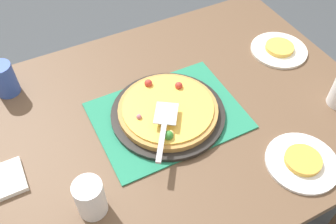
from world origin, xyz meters
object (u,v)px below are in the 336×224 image
object	(u,v)px
napkin_stack	(3,181)
cup_far	(4,79)
pizza_pan	(168,113)
pizza	(168,109)
plate_near_left	(302,162)
served_slice_right	(280,47)
plate_far_right	(279,50)
cup_near	(90,198)
pizza_server	(164,125)
served_slice_left	(303,160)

from	to	relation	value
napkin_stack	cup_far	bearing A→B (deg)	-103.58
pizza_pan	pizza	bearing A→B (deg)	14.28
pizza	napkin_stack	size ratio (longest dim) A/B	2.75
plate_near_left	served_slice_right	bearing A→B (deg)	-120.82
pizza_pan	served_slice_right	size ratio (longest dim) A/B	3.45
plate_far_right	napkin_stack	bearing A→B (deg)	5.95
served_slice_right	cup_far	world-z (taller)	cup_far
plate_far_right	plate_near_left	bearing A→B (deg)	59.18
pizza	cup_near	distance (m)	0.39
plate_near_left	pizza_server	distance (m)	0.43
pizza_pan	served_slice_right	distance (m)	0.55
plate_far_right	pizza	bearing A→B (deg)	10.75
served_slice_left	plate_far_right	bearing A→B (deg)	-120.82
plate_far_right	served_slice_left	xyz separation A→B (m)	(0.27, 0.45, 0.01)
cup_far	pizza	bearing A→B (deg)	141.36
pizza_pan	served_slice_right	xyz separation A→B (m)	(-0.54, -0.10, 0.01)
pizza_server	napkin_stack	world-z (taller)	pizza_server
plate_near_left	cup_far	world-z (taller)	cup_far
pizza_server	cup_far	bearing A→B (deg)	-48.07
cup_near	napkin_stack	bearing A→B (deg)	-44.04
served_slice_right	cup_far	xyz separation A→B (m)	(0.99, -0.26, 0.04)
pizza_server	pizza_pan	bearing A→B (deg)	-123.76
plate_far_right	pizza_server	xyz separation A→B (m)	(0.60, 0.18, 0.07)
plate_near_left	plate_far_right	xyz separation A→B (m)	(-0.27, -0.45, 0.00)
plate_far_right	pizza_server	size ratio (longest dim) A/B	1.02
cup_far	plate_near_left	bearing A→B (deg)	135.51
cup_near	cup_far	xyz separation A→B (m)	(0.11, -0.57, 0.00)
cup_near	napkin_stack	size ratio (longest dim) A/B	1.00
cup_near	served_slice_right	bearing A→B (deg)	-160.58
pizza	served_slice_left	distance (m)	0.45
pizza_pan	napkin_stack	size ratio (longest dim) A/B	3.17
plate_far_right	napkin_stack	world-z (taller)	napkin_stack
pizza	served_slice_left	xyz separation A→B (m)	(-0.27, 0.35, -0.02)
served_slice_right	pizza_server	world-z (taller)	pizza_server
cup_near	pizza_server	world-z (taller)	cup_near
napkin_stack	served_slice_left	bearing A→B (deg)	157.19
pizza_pan	napkin_stack	world-z (taller)	pizza_pan
pizza_pan	served_slice_right	world-z (taller)	served_slice_right
pizza	cup_far	xyz separation A→B (m)	(0.45, -0.36, 0.03)
pizza_server	served_slice_left	bearing A→B (deg)	140.50
served_slice_left	napkin_stack	world-z (taller)	served_slice_left
served_slice_right	pizza_server	size ratio (longest dim) A/B	0.51
cup_far	pizza_server	distance (m)	0.59
served_slice_right	napkin_stack	size ratio (longest dim) A/B	0.92
plate_near_left	pizza_pan	bearing A→B (deg)	-52.14
cup_near	pizza_server	distance (m)	0.31
pizza_pan	cup_far	size ratio (longest dim) A/B	3.17
plate_far_right	cup_near	bearing A→B (deg)	19.42
served_slice_right	napkin_stack	xyz separation A→B (m)	(1.08, 0.11, -0.01)
napkin_stack	pizza_server	bearing A→B (deg)	171.59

